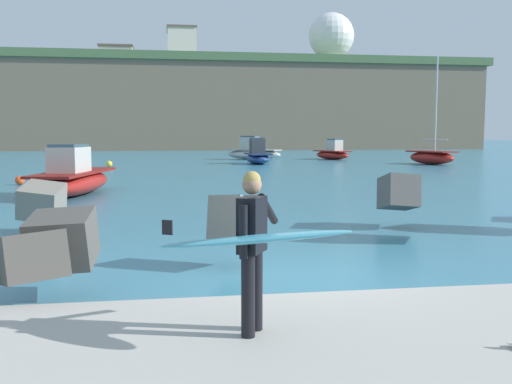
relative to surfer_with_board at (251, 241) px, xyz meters
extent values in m
plane|color=teal|center=(1.26, 3.37, -1.28)|extent=(400.00, 400.00, 0.00)
cube|color=#B2ADA3|center=(1.26, -0.63, -1.16)|extent=(48.00, 4.40, 0.24)
cube|color=#4C4944|center=(-2.40, 2.62, -0.40)|extent=(0.96, 1.02, 0.91)
cube|color=slate|center=(0.25, 4.20, -0.40)|extent=(0.97, 1.14, 0.99)
cube|color=#605B56|center=(4.97, 7.92, -0.36)|extent=(0.88, 1.19, 1.09)
cube|color=slate|center=(-3.90, 8.37, -0.48)|extent=(1.08, 1.26, 1.02)
cube|color=#4C4944|center=(-2.71, 2.07, -0.53)|extent=(1.15, 1.22, 0.83)
cylinder|color=black|center=(0.08, 0.21, -0.59)|extent=(0.15, 0.15, 0.90)
cylinder|color=black|center=(-0.04, 0.00, -0.59)|extent=(0.15, 0.15, 0.90)
cube|color=black|center=(0.02, 0.11, 0.16)|extent=(0.38, 0.44, 0.60)
sphere|color=#A87A5B|center=(0.02, 0.11, 0.59)|extent=(0.21, 0.21, 0.21)
sphere|color=tan|center=(0.02, 0.11, 0.64)|extent=(0.19, 0.19, 0.19)
cylinder|color=black|center=(0.25, 0.42, 0.28)|extent=(0.33, 0.50, 0.41)
cylinder|color=black|center=(-0.10, -0.11, 0.12)|extent=(0.09, 0.09, 0.56)
ellipsoid|color=#4CB2CC|center=(-0.04, -0.22, 0.06)|extent=(2.01, 1.32, 0.37)
cube|color=black|center=(-0.88, 0.24, 0.13)|extent=(0.11, 0.08, 0.16)
ellipsoid|color=maroon|center=(-4.60, 17.41, -0.81)|extent=(2.99, 6.48, 0.93)
cube|color=maroon|center=(-4.60, 17.41, -0.39)|extent=(2.75, 5.96, 0.10)
cube|color=#B7B2A8|center=(-4.68, 16.95, 0.14)|extent=(1.45, 2.05, 0.97)
cube|color=#334C5B|center=(-4.68, 16.95, 0.68)|extent=(1.30, 1.84, 0.12)
ellipsoid|color=beige|center=(7.07, 47.21, -0.80)|extent=(5.54, 4.80, 0.95)
cube|color=#9C9991|center=(7.07, 47.21, -0.36)|extent=(5.10, 4.41, 0.10)
cube|color=#B7B2A8|center=(6.74, 47.47, 0.26)|extent=(1.99, 1.87, 1.17)
cube|color=#334C5B|center=(6.74, 47.47, 0.91)|extent=(1.79, 1.68, 0.12)
ellipsoid|color=maroon|center=(19.84, 36.68, -0.75)|extent=(3.34, 4.69, 1.06)
cube|color=maroon|center=(19.84, 36.68, -0.26)|extent=(3.08, 4.31, 0.10)
cylinder|color=silver|center=(19.96, 36.39, 3.47)|extent=(0.12, 0.12, 7.37)
cylinder|color=silver|center=(19.96, 36.39, 0.68)|extent=(0.98, 2.43, 0.08)
ellipsoid|color=maroon|center=(14.53, 46.42, -0.86)|extent=(3.30, 4.54, 0.83)
cube|color=maroon|center=(14.53, 46.42, -0.49)|extent=(3.04, 4.18, 0.10)
cube|color=#B7B2A8|center=(14.66, 46.14, 0.06)|extent=(1.46, 1.58, 1.01)
cube|color=#334C5B|center=(14.66, 46.14, 0.63)|extent=(1.32, 1.42, 0.12)
ellipsoid|color=navy|center=(6.26, 39.44, -0.85)|extent=(1.99, 4.27, 0.85)
cube|color=navy|center=(6.26, 39.44, -0.47)|extent=(1.83, 3.93, 0.10)
cube|color=#33383D|center=(6.25, 39.76, 0.16)|extent=(1.15, 1.30, 1.18)
cube|color=#334C5B|center=(6.25, 39.76, 0.81)|extent=(1.03, 1.17, 0.12)
sphere|color=yellow|center=(-5.24, 37.14, -1.06)|extent=(0.44, 0.44, 0.44)
sphere|color=#E54C1E|center=(-7.88, 22.34, -1.06)|extent=(0.44, 0.44, 0.44)
cube|color=#756651|center=(6.04, 97.97, 5.29)|extent=(85.46, 39.76, 13.13)
cube|color=#4C6B42|center=(6.04, 97.97, 12.45)|extent=(87.17, 40.55, 1.20)
cylinder|color=silver|center=(29.82, 100.14, 14.19)|extent=(4.80, 4.80, 2.27)
sphere|color=white|center=(29.82, 100.14, 19.62)|extent=(8.58, 8.58, 8.58)
cube|color=silver|center=(1.58, 95.10, 16.02)|extent=(4.81, 6.80, 5.94)
cube|color=#66564C|center=(1.58, 95.10, 19.15)|extent=(5.05, 7.14, 0.30)
cube|color=#B2ADA3|center=(-10.13, 103.49, 14.99)|extent=(5.94, 6.36, 3.87)
cube|color=#66564C|center=(-10.13, 103.49, 17.08)|extent=(6.23, 6.68, 0.30)
camera|label=1|loc=(-0.84, -5.82, 1.13)|focal=39.73mm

